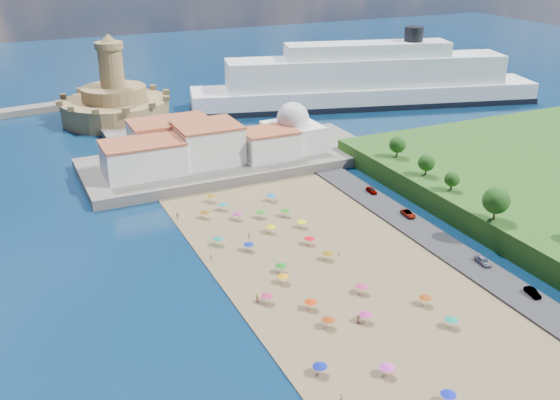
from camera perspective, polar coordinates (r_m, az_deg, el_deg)
ground at (r=129.49m, az=3.12°, el=-7.54°), size 700.00×700.00×0.00m
terrace at (r=193.13m, az=-4.45°, el=3.65°), size 90.00×36.00×3.00m
jetty at (r=219.51m, az=-13.16°, el=5.45°), size 18.00×70.00×2.40m
waterfront_buildings at (r=187.73m, az=-8.31°, el=4.94°), size 57.00×29.00×11.00m
domed_building at (r=196.58m, az=1.17°, el=6.36°), size 16.00×16.00×15.00m
fortress at (r=246.43m, az=-14.86°, el=8.56°), size 40.00×40.00×32.40m
cruise_ship at (r=261.69m, az=7.89°, el=10.53°), size 143.90×57.63×31.30m
beach_parasols at (r=120.36m, az=5.12°, el=-9.03°), size 32.00×113.37×2.20m
beachgoers at (r=125.59m, az=1.28°, el=-7.98°), size 33.31×94.87×1.89m
parked_cars at (r=147.49m, az=15.59°, el=-3.74°), size 2.74×78.23×1.45m
hillside_trees at (r=145.25m, az=22.70°, el=-1.41°), size 16.30×107.81×7.87m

